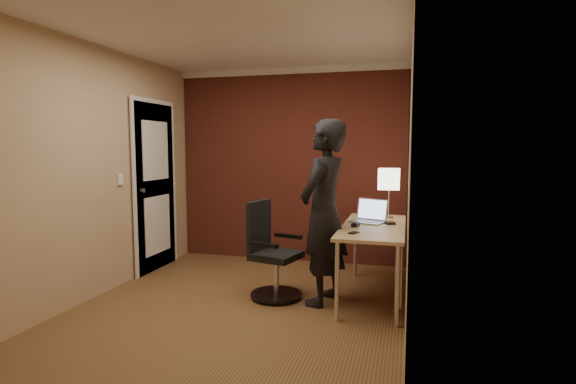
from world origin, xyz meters
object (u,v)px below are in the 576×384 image
object	(u,v)px
mouse	(355,225)
wallet	(390,223)
office_chair	(271,256)
desk	(381,239)
person	(324,212)
laptop	(369,216)
phone	(354,233)
desk_lamp	(389,180)

from	to	relation	value
mouse	wallet	world-z (taller)	mouse
wallet	mouse	bearing A→B (deg)	-144.21
office_chair	desk	bearing A→B (deg)	12.68
wallet	person	world-z (taller)	person
laptop	wallet	bearing A→B (deg)	-20.86
phone	office_chair	distance (m)	0.92
desk	desk_lamp	bearing A→B (deg)	84.45
phone	office_chair	world-z (taller)	office_chair
laptop	phone	distance (m)	0.66
desk_lamp	office_chair	xyz separation A→B (m)	(-1.10, -0.71, -0.73)
desk	mouse	size ratio (longest dim) A/B	15.00
phone	person	world-z (taller)	person
laptop	mouse	bearing A→B (deg)	-109.07
desk	office_chair	bearing A→B (deg)	-167.32
desk	desk_lamp	distance (m)	0.72
desk	desk_lamp	size ratio (longest dim) A/B	2.80
laptop	mouse	distance (m)	0.33
phone	wallet	size ratio (longest dim) A/B	1.05
desk_lamp	office_chair	size ratio (longest dim) A/B	0.57
desk_lamp	person	bearing A→B (deg)	-128.14
mouse	office_chair	world-z (taller)	office_chair
laptop	office_chair	bearing A→B (deg)	-154.82
desk	laptop	xyz separation A→B (m)	(-0.13, 0.20, 0.19)
mouse	person	xyz separation A→B (m)	(-0.29, -0.14, 0.13)
mouse	office_chair	bearing A→B (deg)	-160.36
desk_lamp	person	size ratio (longest dim) A/B	0.30
laptop	person	xyz separation A→B (m)	(-0.39, -0.45, 0.08)
desk	phone	size ratio (longest dim) A/B	13.04
desk	person	distance (m)	0.64
phone	office_chair	size ratio (longest dim) A/B	0.12
desk_lamp	person	xyz separation A→B (m)	(-0.57, -0.73, -0.27)
mouse	office_chair	xyz separation A→B (m)	(-0.81, -0.12, -0.33)
mouse	phone	xyz separation A→B (m)	(0.02, -0.35, -0.01)
laptop	office_chair	distance (m)	1.08
desk_lamp	mouse	distance (m)	0.76
mouse	desk_lamp	bearing A→B (deg)	75.05
phone	person	distance (m)	0.40
office_chair	person	xyz separation A→B (m)	(0.53, -0.02, 0.46)
desk_lamp	person	world-z (taller)	person
laptop	wallet	distance (m)	0.23
desk	wallet	distance (m)	0.20
mouse	phone	distance (m)	0.35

